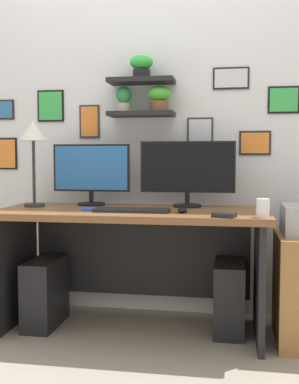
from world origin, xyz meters
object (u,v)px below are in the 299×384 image
scissors_tray (224,215)px  computer_tower_left (46,292)px  desk (134,242)px  cell_phone (89,209)px  monitor_right (187,171)px  computer_tower_right (229,297)px  keyboard (132,210)px  monitor_left (91,172)px  computer_mouse (182,210)px  pen_cup (263,208)px  desk_lamp (33,137)px

scissors_tray → computer_tower_left: size_ratio=0.28×
desk → cell_phone: cell_phone is taller
cell_phone → scissors_tray: bearing=-26.4°
monitor_right → computer_tower_right: bearing=-25.8°
monitor_right → keyboard: 0.50m
desk → scissors_tray: (0.56, -0.34, 0.22)m
monitor_left → computer_mouse: bearing=-27.6°
desk → monitor_left: size_ratio=3.21×
desk → keyboard: bearing=-82.2°
scissors_tray → computer_tower_left: scissors_tray is taller
pen_cup → computer_tower_right: 0.70m
monitor_left → pen_cup: monitor_left is taller
desk_lamp → computer_tower_left: size_ratio=1.30×
keyboard → scissors_tray: size_ratio=3.67×
computer_tower_left → computer_tower_right: 1.15m
scissors_tray → computer_tower_right: (0.03, 0.37, -0.55)m
computer_mouse → computer_tower_left: computer_mouse is taller
monitor_left → desk_lamp: size_ratio=0.93×
desk → computer_tower_right: (0.59, 0.03, -0.33)m
pen_cup → computer_tower_left: 1.47m
desk → computer_mouse: size_ratio=18.24×
desk → pen_cup: bearing=-22.2°
monitor_left → desk_lamp: bearing=-155.5°
desk → computer_tower_right: desk is taller
keyboard → computer_tower_right: keyboard is taller
keyboard → pen_cup: size_ratio=4.40×
desk → computer_mouse: (0.32, -0.17, 0.22)m
monitor_right → pen_cup: bearing=-46.9°
keyboard → scissors_tray: 0.56m
monitor_left → desk_lamp: desk_lamp is taller
keyboard → monitor_right: bearing=48.8°
keyboard → pen_cup: pen_cup is taller
monitor_left → monitor_right: 0.63m
monitor_right → keyboard: bearing=-131.2°
keyboard → cell_phone: bearing=166.1°
pen_cup → scissors_tray: size_ratio=0.83×
desk → desk_lamp: size_ratio=2.99×
cell_phone → monitor_left: bearing=92.4°
cell_phone → computer_tower_left: cell_phone is taller
desk → desk_lamp: (-0.65, 0.01, 0.65)m
desk → desk_lamp: 0.92m
monitor_right → pen_cup: monitor_right is taller
desk_lamp → cell_phone: size_ratio=3.92×
computer_mouse → desk_lamp: 1.08m
desk_lamp → cell_phone: desk_lamp is taller
computer_mouse → computer_tower_right: (0.27, 0.20, -0.55)m
computer_mouse → cell_phone: size_ratio=0.64×
scissors_tray → cell_phone: bearing=164.1°
monitor_right → computer_mouse: bearing=-89.5°
scissors_tray → computer_tower_right: size_ratio=0.28×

